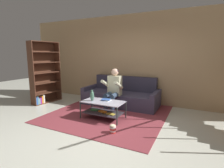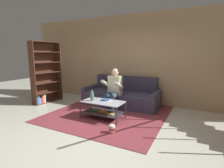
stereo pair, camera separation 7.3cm
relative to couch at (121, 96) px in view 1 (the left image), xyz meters
name	(u,v)px [view 1 (the left image)]	position (x,y,z in m)	size (l,w,h in m)	color
ground	(96,128)	(0.21, -1.90, -0.29)	(16.80, 16.80, 0.00)	beige
back_partition	(134,59)	(0.21, 0.56, 1.16)	(8.40, 0.12, 2.90)	tan
couch	(121,96)	(0.00, 0.00, 0.00)	(2.39, 0.97, 0.90)	#3D384E
person_seated_center	(113,88)	(0.00, -0.57, 0.37)	(0.50, 0.58, 1.21)	#2F4157
coffee_table	(103,107)	(0.08, -1.33, 0.01)	(1.05, 0.56, 0.45)	#B7B6CA
area_rug	(111,112)	(0.04, -0.79, -0.28)	(3.00, 3.27, 0.01)	brown
vase	(92,96)	(-0.19, -1.41, 0.30)	(0.10, 0.10, 0.28)	#447159
book_stack	(106,100)	(0.11, -1.22, 0.18)	(0.26, 0.22, 0.04)	silver
bookshelf	(44,76)	(-2.45, -0.86, 0.62)	(0.44, 1.05, 2.03)	#4F2D1E
popcorn_tub	(113,129)	(0.67, -1.97, -0.19)	(0.13, 0.13, 0.19)	red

